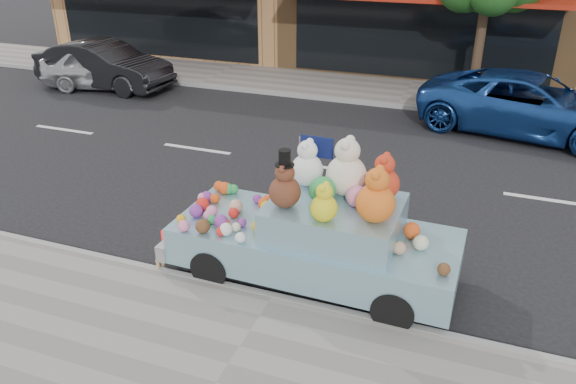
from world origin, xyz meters
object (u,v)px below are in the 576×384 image
at_px(car_blue, 530,105).
at_px(art_car, 318,231).
at_px(car_silver, 107,67).
at_px(car_dark, 104,65).

bearing_deg(car_blue, art_car, 170.03).
xyz_separation_m(car_silver, car_dark, (-0.15, 0.04, 0.06)).
distance_m(car_dark, art_car, 12.75).
xyz_separation_m(car_silver, car_blue, (12.89, 0.21, 0.07)).
height_order(car_silver, car_dark, car_dark).
bearing_deg(art_car, car_dark, 142.06).
bearing_deg(car_blue, car_silver, 101.83).
xyz_separation_m(car_silver, art_car, (9.77, -7.99, 0.12)).
relative_size(car_silver, car_dark, 0.89).
distance_m(car_blue, car_dark, 13.04).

